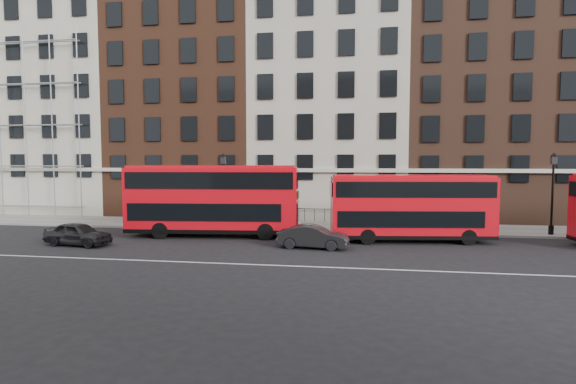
% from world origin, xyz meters
% --- Properties ---
extents(ground, '(120.00, 120.00, 0.00)m').
position_xyz_m(ground, '(0.00, 0.00, 0.00)').
color(ground, black).
rests_on(ground, ground).
extents(pavement, '(80.00, 5.00, 0.15)m').
position_xyz_m(pavement, '(0.00, 10.50, 0.07)').
color(pavement, gray).
rests_on(pavement, ground).
extents(kerb, '(80.00, 0.30, 0.16)m').
position_xyz_m(kerb, '(0.00, 8.00, 0.08)').
color(kerb, gray).
rests_on(kerb, ground).
extents(road_centre_line, '(70.00, 0.12, 0.01)m').
position_xyz_m(road_centre_line, '(0.00, -2.00, 0.01)').
color(road_centre_line, white).
rests_on(road_centre_line, ground).
extents(building_terrace, '(64.00, 11.95, 22.00)m').
position_xyz_m(building_terrace, '(-0.31, 17.88, 10.24)').
color(building_terrace, '#BDB8A4').
rests_on(building_terrace, ground).
extents(bus_b, '(11.28, 3.72, 4.65)m').
position_xyz_m(bus_b, '(-6.77, 5.42, 2.50)').
color(bus_b, red).
rests_on(bus_b, ground).
extents(bus_c, '(9.94, 3.55, 4.09)m').
position_xyz_m(bus_c, '(5.78, 5.42, 2.19)').
color(bus_c, red).
rests_on(bus_c, ground).
extents(car_rear, '(4.15, 2.08, 1.36)m').
position_xyz_m(car_rear, '(-13.57, 1.18, 0.68)').
color(car_rear, black).
rests_on(car_rear, ground).
extents(car_front, '(4.12, 1.77, 1.32)m').
position_xyz_m(car_front, '(0.12, 2.46, 0.66)').
color(car_front, '#232326').
rests_on(car_front, ground).
extents(lamp_post_left, '(0.44, 0.44, 5.33)m').
position_xyz_m(lamp_post_left, '(-7.06, 8.79, 3.08)').
color(lamp_post_left, black).
rests_on(lamp_post_left, pavement).
extents(lamp_post_right, '(0.44, 0.44, 5.33)m').
position_xyz_m(lamp_post_right, '(15.07, 8.73, 3.08)').
color(lamp_post_right, black).
rests_on(lamp_post_right, pavement).
extents(iron_railings, '(6.60, 0.06, 1.00)m').
position_xyz_m(iron_railings, '(0.00, 12.70, 0.65)').
color(iron_railings, black).
rests_on(iron_railings, pavement).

